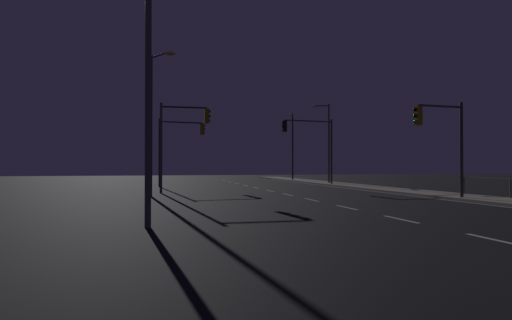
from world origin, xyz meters
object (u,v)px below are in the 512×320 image
Objects in this scene: traffic_light_mid_right at (179,139)px; street_lamp_across_street at (154,111)px; street_lamp_median at (292,140)px; street_lamp_corner at (156,67)px; traffic_light_far_left at (182,131)px; traffic_light_near_right at (441,130)px; traffic_light_far_right at (311,137)px; street_lamp_far_end at (326,136)px.

street_lamp_across_street is at bearing -100.21° from traffic_light_mid_right.
street_lamp_median is 0.98× the size of street_lamp_corner.
traffic_light_near_right is at bearing -36.32° from traffic_light_far_left.
traffic_light_far_right is 16.80m from street_lamp_across_street.
street_lamp_corner is at bearing -96.31° from traffic_light_far_left.
traffic_light_far_right is 1.02× the size of traffic_light_mid_right.
street_lamp_across_street reaches higher than street_lamp_corner.
traffic_light_far_right is 16.29m from traffic_light_near_right.
traffic_light_mid_right is at bearing -172.46° from street_lamp_far_end.
traffic_light_mid_right is at bearing 79.79° from street_lamp_across_street.
traffic_light_far_right is at bearing 92.57° from traffic_light_near_right.
traffic_light_far_left is 15.22m from traffic_light_near_right.
traffic_light_near_right is at bearing -23.08° from street_lamp_across_street.
street_lamp_corner is at bearing -89.74° from street_lamp_across_street.
traffic_light_far_right is 0.75× the size of street_lamp_corner.
traffic_light_mid_right reaches higher than traffic_light_near_right.
street_lamp_far_end reaches higher than traffic_light_mid_right.
street_lamp_across_street is (-1.73, -3.05, 0.80)m from traffic_light_far_left.
traffic_light_far_right is at bearing 59.51° from street_lamp_corner.
traffic_light_far_right is 0.71× the size of street_lamp_across_street.
traffic_light_mid_right is (0.32, 8.32, -0.05)m from traffic_light_far_left.
street_lamp_far_end is at bearing 47.57° from traffic_light_far_right.
traffic_light_mid_right is 0.75× the size of street_lamp_far_end.
traffic_light_far_left is 0.76× the size of street_lamp_median.
traffic_light_near_right is 0.86× the size of traffic_light_mid_right.
traffic_light_far_left is at bearing -147.87° from traffic_light_far_right.
traffic_light_near_right is at bearing -92.65° from street_lamp_median.
traffic_light_far_left is at bearing 143.68° from traffic_light_near_right.
street_lamp_corner is at bearing -94.85° from traffic_light_mid_right.
street_lamp_corner is (-15.20, -33.46, -0.12)m from street_lamp_median.
street_lamp_corner is at bearing -156.10° from traffic_light_near_right.
traffic_light_mid_right is 14.02m from street_lamp_far_end.
traffic_light_far_left is 0.72× the size of street_lamp_across_street.
traffic_light_far_left is 0.77× the size of street_lamp_far_end.
traffic_light_near_right is 0.63× the size of street_lamp_corner.
traffic_light_near_right is 15.28m from street_lamp_corner.
traffic_light_far_right is 1.18× the size of traffic_light_near_right.
traffic_light_far_left is at bearing -92.18° from traffic_light_mid_right.
street_lamp_median is (1.99, 11.03, 0.45)m from traffic_light_far_right.
traffic_light_near_right is 0.65× the size of street_lamp_far_end.
street_lamp_across_street is at bearing -140.34° from street_lamp_far_end.
traffic_light_far_right is 11.22m from street_lamp_median.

